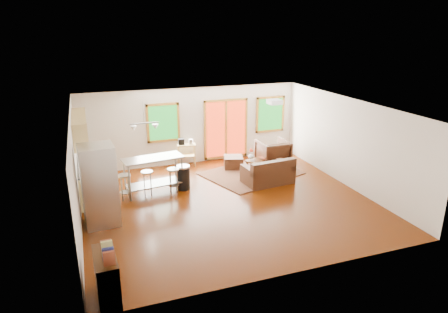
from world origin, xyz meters
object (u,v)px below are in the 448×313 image
object	(u,v)px
rug	(251,173)
island	(153,169)
ottoman	(233,162)
kitchen_cart	(186,147)
armchair	(273,152)
loveseat	(268,173)
refrigerator	(100,185)
coffee_table	(260,161)

from	to	relation	value
rug	island	distance (m)	3.32
ottoman	kitchen_cart	xyz separation A→B (m)	(-1.42, 0.78, 0.45)
island	armchair	bearing A→B (deg)	12.75
loveseat	refrigerator	size ratio (longest dim) A/B	0.79
loveseat	coffee_table	xyz separation A→B (m)	(0.24, 1.17, -0.01)
refrigerator	island	bearing A→B (deg)	39.42
armchair	island	world-z (taller)	island
refrigerator	island	distance (m)	2.07
ottoman	refrigerator	xyz separation A→B (m)	(-4.36, -2.59, 0.78)
rug	kitchen_cart	xyz separation A→B (m)	(-1.78, 1.48, 0.64)
rug	kitchen_cart	world-z (taller)	kitchen_cart
loveseat	kitchen_cart	distance (m)	3.09
loveseat	armchair	bearing A→B (deg)	53.73
loveseat	island	xyz separation A→B (m)	(-3.38, 0.43, 0.42)
loveseat	refrigerator	distance (m)	5.02
coffee_table	refrigerator	distance (m)	5.59
armchair	kitchen_cart	size ratio (longest dim) A/B	1.04
rug	armchair	world-z (taller)	armchair
loveseat	island	distance (m)	3.43
rug	armchair	bearing A→B (deg)	25.86
coffee_table	kitchen_cart	world-z (taller)	kitchen_cart
loveseat	coffee_table	distance (m)	1.19
coffee_table	island	distance (m)	3.71
loveseat	ottoman	xyz separation A→B (m)	(-0.52, 1.61, -0.11)
coffee_table	island	size ratio (longest dim) A/B	0.58
coffee_table	loveseat	bearing A→B (deg)	-101.58
coffee_table	armchair	size ratio (longest dim) A/B	1.02
kitchen_cart	loveseat	bearing A→B (deg)	-50.79
refrigerator	loveseat	bearing A→B (deg)	7.65
rug	refrigerator	distance (m)	5.17
ottoman	armchair	bearing A→B (deg)	-9.88
rug	loveseat	xyz separation A→B (m)	(0.16, -0.90, 0.30)
coffee_table	refrigerator	xyz separation A→B (m)	(-5.12, -2.15, 0.68)
rug	armchair	xyz separation A→B (m)	(0.98, 0.47, 0.48)
rug	kitchen_cart	size ratio (longest dim) A/B	2.94
armchair	loveseat	bearing A→B (deg)	58.86
rug	ottoman	distance (m)	0.81
coffee_table	kitchen_cart	size ratio (longest dim) A/B	1.06
rug	ottoman	xyz separation A→B (m)	(-0.35, 0.71, 0.19)
ottoman	kitchen_cart	distance (m)	1.68
island	ottoman	bearing A→B (deg)	22.43
coffee_table	ottoman	xyz separation A→B (m)	(-0.76, 0.44, -0.10)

